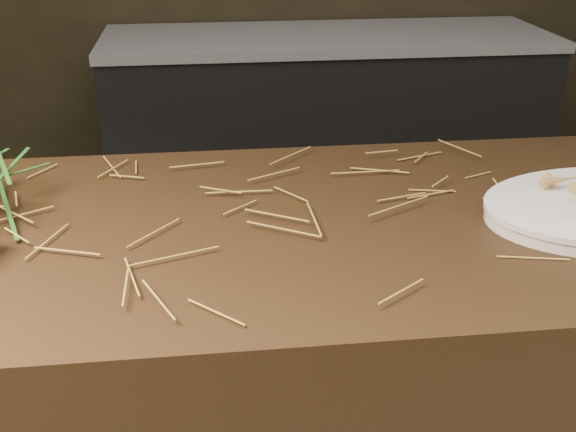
# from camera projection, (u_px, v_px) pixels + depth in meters

# --- Properties ---
(back_counter) EXTENTS (1.82, 0.62, 0.84)m
(back_counter) POSITION_uv_depth(u_px,v_px,m) (325.00, 132.00, 3.10)
(back_counter) COLOR black
(back_counter) RESTS_ON ground
(straw_bedding) EXTENTS (1.40, 0.60, 0.02)m
(straw_bedding) POSITION_uv_depth(u_px,v_px,m) (342.00, 213.00, 1.17)
(straw_bedding) COLOR olive
(straw_bedding) RESTS_ON main_counter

